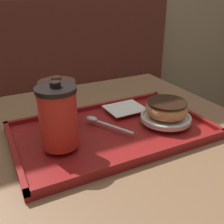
% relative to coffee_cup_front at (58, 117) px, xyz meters
% --- Properties ---
extents(booth_bench, '(1.53, 0.44, 1.00)m').
position_rel_coffee_cup_front_xyz_m(booth_bench, '(0.27, 0.87, -0.48)').
color(booth_bench, brown).
rests_on(booth_bench, ground_plane).
extents(cafe_table, '(0.87, 0.89, 0.70)m').
position_rel_coffee_cup_front_xyz_m(cafe_table, '(0.11, -0.00, -0.27)').
color(cafe_table, '#846042').
rests_on(cafe_table, ground_plane).
extents(serving_tray, '(0.50, 0.31, 0.02)m').
position_rel_coffee_cup_front_xyz_m(serving_tray, '(0.15, 0.03, -0.09)').
color(serving_tray, maroon).
rests_on(serving_tray, cafe_table).
extents(napkin_paper, '(0.11, 0.10, 0.00)m').
position_rel_coffee_cup_front_xyz_m(napkin_paper, '(0.23, 0.11, -0.07)').
color(napkin_paper, white).
rests_on(napkin_paper, serving_tray).
extents(coffee_cup_front, '(0.09, 0.09, 0.15)m').
position_rel_coffee_cup_front_xyz_m(coffee_cup_front, '(0.00, 0.00, 0.00)').
color(coffee_cup_front, red).
rests_on(coffee_cup_front, serving_tray).
extents(coffee_cup_rear, '(0.10, 0.10, 0.12)m').
position_rel_coffee_cup_front_xyz_m(coffee_cup_rear, '(0.03, 0.12, -0.01)').
color(coffee_cup_rear, white).
rests_on(coffee_cup_rear, serving_tray).
extents(plate_with_chocolate_donut, '(0.14, 0.14, 0.01)m').
position_rel_coffee_cup_front_xyz_m(plate_with_chocolate_donut, '(0.29, -0.01, -0.06)').
color(plate_with_chocolate_donut, white).
rests_on(plate_with_chocolate_donut, serving_tray).
extents(donut_chocolate_glazed, '(0.11, 0.11, 0.04)m').
position_rel_coffee_cup_front_xyz_m(donut_chocolate_glazed, '(0.29, -0.01, -0.04)').
color(donut_chocolate_glazed, tan).
rests_on(donut_chocolate_glazed, plate_with_chocolate_donut).
extents(spoon, '(0.08, 0.14, 0.01)m').
position_rel_coffee_cup_front_xyz_m(spoon, '(0.12, 0.06, -0.07)').
color(spoon, silver).
rests_on(spoon, serving_tray).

